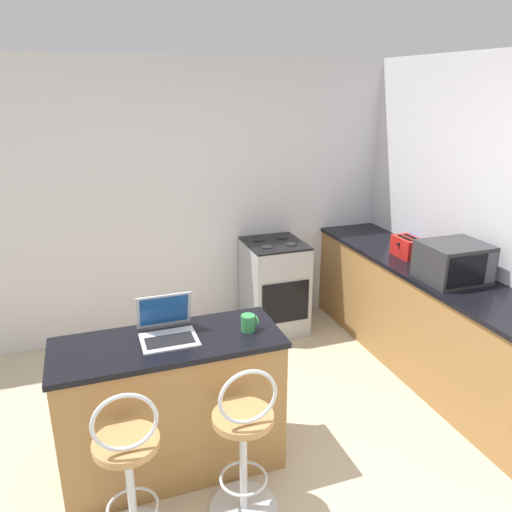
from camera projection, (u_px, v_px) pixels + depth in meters
The scene contains 11 objects.
wall_back at pixel (189, 201), 4.74m from camera, with size 12.00×0.06×2.60m.
breakfast_bar at pixel (172, 406), 3.10m from camera, with size 1.36×0.54×0.92m.
counter_right at pixel (433, 323), 4.17m from camera, with size 0.63×3.05×0.92m.
bar_stool_near at pixel (129, 473), 2.56m from camera, with size 0.40×0.40×0.99m.
bar_stool_far at pixel (244, 446), 2.75m from camera, with size 0.40×0.40×0.99m.
laptop at pixel (167, 327), 2.98m from camera, with size 0.33×0.32×0.25m.
microwave at pixel (453, 262), 3.82m from camera, with size 0.48×0.41×0.30m.
toaster at pixel (407, 247), 4.37m from camera, with size 0.19×0.27×0.18m.
stove_range at pixel (274, 286), 4.94m from camera, with size 0.55×0.61×0.92m.
mug_green at pixel (248, 323), 3.05m from camera, with size 0.10×0.09×0.10m.
mug_blue at pixel (410, 240), 4.70m from camera, with size 0.11×0.09×0.10m.
Camera 1 is at (-0.94, -2.05, 2.35)m, focal length 35.00 mm.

